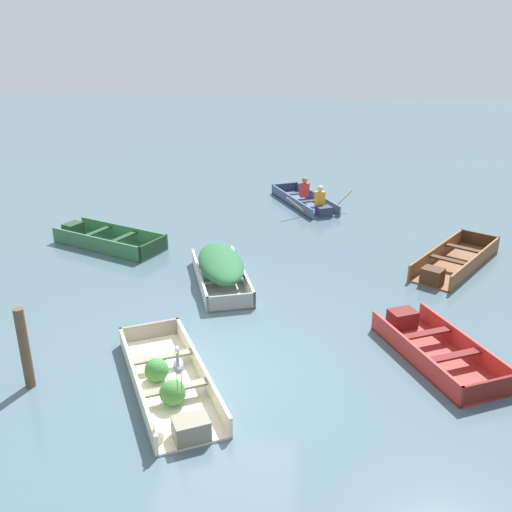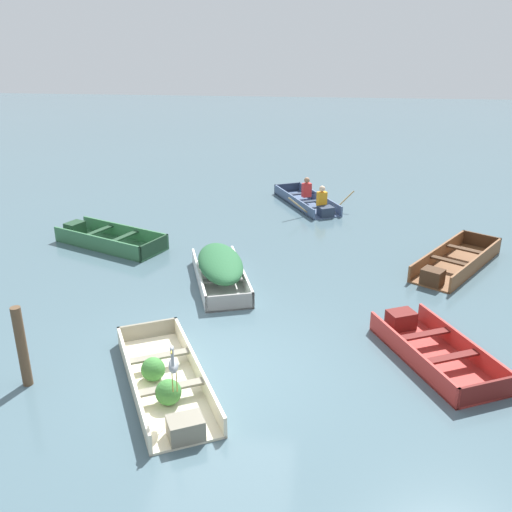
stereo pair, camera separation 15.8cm
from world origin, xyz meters
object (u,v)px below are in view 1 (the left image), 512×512
(mooring_post, at_px, (25,348))
(skiff_wooden_brown_near_moored, at_px, (454,262))
(dinghy_cream_foreground, at_px, (169,384))
(heron_on_dinghy, at_px, (178,365))
(skiff_red_mid_moored, at_px, (434,348))
(skiff_green_far_moored, at_px, (105,240))
(skiff_white_outer_moored, at_px, (221,266))
(rowboat_slate_blue_with_crew, at_px, (307,201))

(mooring_post, bearing_deg, skiff_wooden_brown_near_moored, 36.09)
(dinghy_cream_foreground, relative_size, heron_on_dinghy, 3.86)
(heron_on_dinghy, bearing_deg, skiff_red_mid_moored, 28.44)
(dinghy_cream_foreground, distance_m, heron_on_dinghy, 1.03)
(dinghy_cream_foreground, distance_m, skiff_wooden_brown_near_moored, 7.77)
(dinghy_cream_foreground, height_order, mooring_post, mooring_post)
(skiff_green_far_moored, relative_size, skiff_white_outer_moored, 1.09)
(mooring_post, bearing_deg, skiff_white_outer_moored, 60.28)
(skiff_red_mid_moored, bearing_deg, skiff_white_outer_moored, 148.16)
(skiff_green_far_moored, relative_size, mooring_post, 2.30)
(skiff_wooden_brown_near_moored, bearing_deg, skiff_green_far_moored, 175.88)
(skiff_red_mid_moored, relative_size, heron_on_dinghy, 3.33)
(skiff_green_far_moored, height_order, heron_on_dinghy, heron_on_dinghy)
(skiff_wooden_brown_near_moored, bearing_deg, skiff_red_mid_moored, -106.53)
(skiff_red_mid_moored, xyz_separation_m, mooring_post, (-6.50, -1.60, 0.55))
(dinghy_cream_foreground, relative_size, rowboat_slate_blue_with_crew, 1.01)
(skiff_green_far_moored, relative_size, heron_on_dinghy, 3.73)
(dinghy_cream_foreground, bearing_deg, skiff_green_far_moored, 117.59)
(skiff_white_outer_moored, bearing_deg, dinghy_cream_foreground, -92.10)
(skiff_green_far_moored, bearing_deg, skiff_wooden_brown_near_moored, -4.12)
(skiff_green_far_moored, distance_m, mooring_post, 6.33)
(heron_on_dinghy, bearing_deg, skiff_white_outer_moored, 92.10)
(skiff_red_mid_moored, bearing_deg, skiff_green_far_moored, 148.27)
(skiff_white_outer_moored, bearing_deg, rowboat_slate_blue_with_crew, 73.71)
(dinghy_cream_foreground, bearing_deg, heron_on_dinghy, -62.47)
(skiff_green_far_moored, xyz_separation_m, mooring_post, (0.99, -6.23, 0.54))
(skiff_wooden_brown_near_moored, distance_m, skiff_white_outer_moored, 5.51)
(skiff_white_outer_moored, bearing_deg, skiff_wooden_brown_near_moored, 15.21)
(skiff_red_mid_moored, relative_size, mooring_post, 2.05)
(skiff_wooden_brown_near_moored, bearing_deg, skiff_white_outer_moored, -164.79)
(skiff_red_mid_moored, xyz_separation_m, skiff_white_outer_moored, (-4.13, 2.56, 0.28))
(dinghy_cream_foreground, bearing_deg, mooring_post, -178.08)
(skiff_green_far_moored, bearing_deg, skiff_white_outer_moored, -31.60)
(skiff_green_far_moored, xyz_separation_m, skiff_white_outer_moored, (3.37, -2.07, 0.27))
(dinghy_cream_foreground, distance_m, skiff_white_outer_moored, 4.10)
(dinghy_cream_foreground, bearing_deg, rowboat_slate_blue_with_crew, 79.27)
(skiff_wooden_brown_near_moored, bearing_deg, rowboat_slate_blue_with_crew, 127.31)
(skiff_white_outer_moored, bearing_deg, heron_on_dinghy, -87.90)
(skiff_red_mid_moored, height_order, mooring_post, mooring_post)
(dinghy_cream_foreground, height_order, skiff_wooden_brown_near_moored, dinghy_cream_foreground)
(heron_on_dinghy, bearing_deg, skiff_wooden_brown_near_moored, 50.09)
(heron_on_dinghy, xyz_separation_m, mooring_post, (-2.55, 0.54, -0.22))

